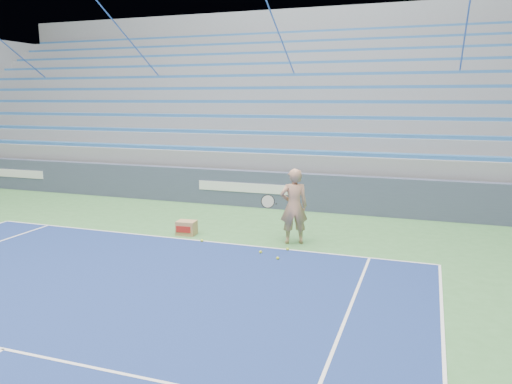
# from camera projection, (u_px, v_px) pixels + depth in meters

# --- Properties ---
(sponsor_barrier) EXTENTS (30.00, 0.32, 1.10)m
(sponsor_barrier) POSITION_uv_depth(u_px,v_px,m) (249.00, 188.00, 15.27)
(sponsor_barrier) COLOR #3D455D
(sponsor_barrier) RESTS_ON ground
(bleachers) EXTENTS (31.00, 9.15, 7.30)m
(bleachers) POSITION_uv_depth(u_px,v_px,m) (297.00, 121.00, 20.25)
(bleachers) COLOR gray
(bleachers) RESTS_ON ground
(tennis_player) EXTENTS (0.98, 0.93, 1.73)m
(tennis_player) POSITION_uv_depth(u_px,v_px,m) (294.00, 206.00, 11.27)
(tennis_player) COLOR tan
(tennis_player) RESTS_ON ground
(ball_box) EXTENTS (0.48, 0.39, 0.34)m
(ball_box) POSITION_uv_depth(u_px,v_px,m) (187.00, 228.00, 12.12)
(ball_box) COLOR #AB8252
(ball_box) RESTS_ON ground
(tennis_ball_0) EXTENTS (0.07, 0.07, 0.07)m
(tennis_ball_0) POSITION_uv_depth(u_px,v_px,m) (202.00, 241.00, 11.51)
(tennis_ball_0) COLOR #C7D52B
(tennis_ball_0) RESTS_ON ground
(tennis_ball_1) EXTENTS (0.07, 0.07, 0.07)m
(tennis_ball_1) POSITION_uv_depth(u_px,v_px,m) (261.00, 252.00, 10.65)
(tennis_ball_1) COLOR #C7D52B
(tennis_ball_1) RESTS_ON ground
(tennis_ball_2) EXTENTS (0.07, 0.07, 0.07)m
(tennis_ball_2) POSITION_uv_depth(u_px,v_px,m) (278.00, 258.00, 10.24)
(tennis_ball_2) COLOR #C7D52B
(tennis_ball_2) RESTS_ON ground
(tennis_ball_3) EXTENTS (0.07, 0.07, 0.07)m
(tennis_ball_3) POSITION_uv_depth(u_px,v_px,m) (288.00, 249.00, 10.85)
(tennis_ball_3) COLOR #C7D52B
(tennis_ball_3) RESTS_ON ground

